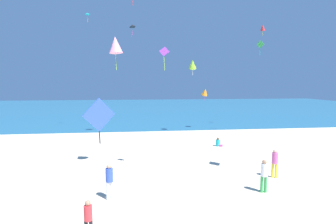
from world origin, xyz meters
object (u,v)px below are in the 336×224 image
(person_1, at_px, (275,161))
(kite_orange, at_px, (205,92))
(kite_green, at_px, (260,45))
(kite_purple, at_px, (164,53))
(person_5, at_px, (218,143))
(person_4, at_px, (109,179))
(kite_pink, at_px, (116,45))
(kite_teal, at_px, (88,14))
(person_7, at_px, (264,174))
(kite_black, at_px, (132,26))
(kite_lime, at_px, (193,64))
(kite_blue, at_px, (99,115))
(kite_red, at_px, (263,28))
(person_6, at_px, (88,217))

(person_1, bearing_deg, kite_orange, -150.20)
(person_1, height_order, kite_green, kite_green)
(kite_purple, bearing_deg, person_5, 49.88)
(person_4, bearing_deg, kite_pink, -37.49)
(person_4, distance_m, kite_teal, 23.92)
(kite_teal, distance_m, kite_orange, 16.34)
(person_5, height_order, person_7, person_7)
(kite_purple, bearing_deg, kite_green, 44.61)
(person_5, distance_m, kite_black, 15.57)
(kite_lime, relative_size, kite_orange, 1.10)
(kite_teal, relative_size, kite_orange, 0.70)
(kite_blue, relative_size, kite_red, 0.94)
(person_1, relative_size, kite_lime, 0.97)
(kite_black, bearing_deg, kite_purple, -81.88)
(person_1, xyz_separation_m, person_5, (-0.84, 8.08, -0.71))
(person_1, xyz_separation_m, person_7, (-1.65, -1.96, -0.01))
(person_4, distance_m, person_6, 3.37)
(kite_teal, bearing_deg, person_5, -38.80)
(kite_blue, height_order, kite_green, kite_green)
(person_4, distance_m, person_7, 7.74)
(kite_green, distance_m, kite_pink, 17.68)
(person_4, xyz_separation_m, kite_green, (14.36, 14.52, 8.56))
(person_4, bearing_deg, person_6, 137.15)
(person_4, height_order, kite_blue, kite_blue)
(person_6, distance_m, kite_purple, 9.94)
(kite_orange, bearing_deg, kite_purple, -113.27)
(kite_pink, bearing_deg, person_4, -91.89)
(person_4, height_order, kite_black, kite_black)
(person_4, distance_m, kite_black, 20.38)
(kite_lime, relative_size, kite_green, 1.10)
(kite_teal, distance_m, kite_red, 20.61)
(person_1, distance_m, person_4, 9.56)
(person_7, distance_m, kite_red, 23.35)
(kite_lime, height_order, kite_black, kite_black)
(kite_blue, bearing_deg, kite_red, 55.53)
(person_5, distance_m, kite_pink, 12.69)
(person_6, height_order, kite_pink, kite_pink)
(kite_green, distance_m, kite_orange, 8.03)
(person_6, distance_m, kite_lime, 21.55)
(person_6, distance_m, kite_pink, 10.29)
(kite_blue, xyz_separation_m, kite_red, (16.17, 23.56, 7.48))
(person_5, xyz_separation_m, kite_black, (-7.52, 7.42, 11.45))
(kite_blue, bearing_deg, kite_lime, 71.12)
(kite_purple, bearing_deg, kite_orange, 66.73)
(person_7, bearing_deg, kite_red, 162.23)
(kite_teal, distance_m, kite_green, 19.59)
(kite_lime, bearing_deg, person_7, -88.73)
(kite_green, bearing_deg, person_6, -129.62)
(person_1, relative_size, kite_purple, 1.23)
(kite_purple, distance_m, kite_green, 16.09)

